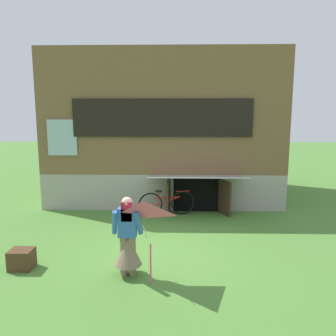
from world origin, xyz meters
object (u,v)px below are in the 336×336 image
(kite, at_px, (143,224))
(wooden_crate, at_px, (22,259))
(person, at_px, (128,243))
(bicycle_red, at_px, (167,203))

(kite, bearing_deg, wooden_crate, 163.01)
(person, relative_size, kite, 1.03)
(person, distance_m, kite, 0.87)
(person, distance_m, wooden_crate, 2.20)
(kite, bearing_deg, person, 123.13)
(person, height_order, bicycle_red, person)
(kite, distance_m, wooden_crate, 2.80)
(bicycle_red, bearing_deg, kite, -107.41)
(bicycle_red, height_order, wooden_crate, bicycle_red)
(person, xyz_separation_m, kite, (0.36, -0.55, 0.57))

